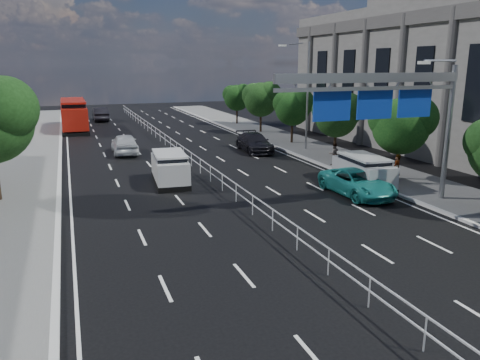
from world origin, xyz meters
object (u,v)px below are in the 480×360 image
parked_car_teal (357,183)px  near_car_silver (125,144)px  pedestrian_a (396,169)px  pedestrian_b (334,154)px  parked_car_dark (254,142)px  overhead_gantry (389,98)px  white_minivan (170,168)px  red_bus (74,114)px  silver_minivan (363,171)px  near_car_dark (100,114)px

parked_car_teal → near_car_silver: bearing=120.4°
pedestrian_a → pedestrian_b: (-0.80, 5.88, -0.09)m
near_car_silver → pedestrian_a: 21.65m
near_car_silver → parked_car_dark: (10.43, -2.73, -0.07)m
pedestrian_b → overhead_gantry: bearing=85.4°
white_minivan → red_bus: red_bus is taller
silver_minivan → parked_car_teal: silver_minivan is taller
silver_minivan → parked_car_teal: 2.08m
overhead_gantry → near_car_silver: (-10.67, 19.78, -4.77)m
white_minivan → red_bus: (-5.01, 27.88, 0.78)m
red_bus → pedestrian_a: size_ratio=6.29×
near_car_silver → near_car_dark: (-0.22, 24.50, 0.02)m
near_car_silver → pedestrian_b: pedestrian_b is taller
white_minivan → parked_car_dark: 12.24m
pedestrian_b → near_car_dark: bearing=-56.2°
near_car_dark → pedestrian_b: size_ratio=3.27×
parked_car_teal → pedestrian_a: size_ratio=2.92×
near_car_dark → silver_minivan: bearing=106.2°
parked_car_dark → white_minivan: bearing=-133.5°
near_car_dark → silver_minivan: size_ratio=1.11×
overhead_gantry → pedestrian_a: (3.66, 3.56, -4.58)m
parked_car_teal → parked_car_dark: (-0.38, 14.61, 0.04)m
silver_minivan → parked_car_teal: size_ratio=0.91×
pedestrian_a → parked_car_dark: bearing=-108.3°
near_car_dark → pedestrian_b: (13.75, -34.84, 0.08)m
near_car_silver → parked_car_teal: size_ratio=0.95×
white_minivan → silver_minivan: (10.79, -4.80, -0.02)m
red_bus → near_car_dark: bearing=66.2°
parked_car_dark → red_bus: bearing=129.4°
parked_car_teal → pedestrian_b: size_ratio=3.25×
red_bus → near_car_silver: (3.57, -16.85, -0.90)m
parked_car_teal → pedestrian_b: 7.50m
near_car_silver → near_car_dark: near_car_dark is taller
red_bus → parked_car_teal: bearing=-67.4°
red_bus → near_car_silver: size_ratio=2.27×
silver_minivan → pedestrian_b: bearing=81.0°
silver_minivan → pedestrian_b: silver_minivan is taller
parked_car_dark → parked_car_teal: bearing=-84.7°
parked_car_teal → parked_car_dark: parked_car_dark is taller
overhead_gantry → parked_car_teal: (0.14, 2.44, -4.89)m
red_bus → near_car_dark: size_ratio=2.14×
overhead_gantry → near_car_silver: 22.98m
red_bus → pedestrian_a: red_bus is taller
white_minivan → pedestrian_b: 12.11m
white_minivan → near_car_dark: size_ratio=0.89×
red_bus → pedestrian_b: red_bus is taller
overhead_gantry → near_car_dark: size_ratio=1.96×
near_car_dark → parked_car_dark: near_car_dark is taller
near_car_silver → pedestrian_a: size_ratio=2.77×
white_minivan → pedestrian_a: white_minivan is taller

